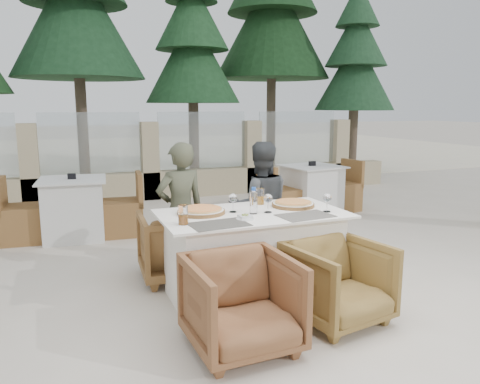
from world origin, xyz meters
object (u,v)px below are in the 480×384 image
object	(u,v)px
diner_right	(260,207)
bg_table_b	(311,190)
wine_glass_corner	(327,202)
dining_table	(252,255)
bg_table_a	(74,209)
armchair_far_right	(268,241)
wine_glass_near	(268,202)
armchair_near_left	(242,304)
armchair_far_left	(177,245)
pizza_left	(201,211)
wine_glass_centre	(233,202)
beer_glass_left	(183,215)
olive_dish	(245,217)
beer_glass_right	(260,196)
armchair_near_right	(338,282)
diner_left	(181,211)
pizza_right	(293,204)
water_bottle	(254,200)

from	to	relation	value
diner_right	bg_table_b	bearing A→B (deg)	-119.64
wine_glass_corner	dining_table	bearing A→B (deg)	161.43
diner_right	bg_table_a	distance (m)	2.62
wine_glass_corner	bg_table_a	bearing A→B (deg)	125.90
armchair_far_right	bg_table_a	bearing A→B (deg)	-30.46
wine_glass_near	armchair_near_left	xyz separation A→B (m)	(-0.54, -0.77, -0.53)
armchair_far_left	armchair_near_left	bearing A→B (deg)	96.43
dining_table	wine_glass_near	world-z (taller)	wine_glass_near
pizza_left	wine_glass_centre	size ratio (longest dim) A/B	2.22
wine_glass_centre	beer_glass_left	bearing A→B (deg)	-153.01
dining_table	wine_glass_corner	xyz separation A→B (m)	(0.61, -0.21, 0.48)
olive_dish	diner_right	size ratio (longest dim) A/B	0.08
wine_glass_corner	bg_table_b	xyz separation A→B (m)	(1.49, 2.85, -0.48)
dining_table	olive_dish	size ratio (longest dim) A/B	14.55
wine_glass_near	beer_glass_right	bearing A→B (deg)	77.52
beer_glass_left	armchair_near_right	distance (m)	1.32
beer_glass_right	bg_table_b	world-z (taller)	beer_glass_right
beer_glass_left	beer_glass_right	xyz separation A→B (m)	(0.86, 0.48, -0.00)
beer_glass_right	olive_dish	distance (m)	0.61
armchair_far_left	diner_left	bearing A→B (deg)	-176.63
beer_glass_left	beer_glass_right	distance (m)	0.98
armchair_near_right	dining_table	bearing A→B (deg)	112.49
wine_glass_near	wine_glass_corner	size ratio (longest dim) A/B	1.00
armchair_far_left	diner_right	xyz separation A→B (m)	(0.86, -0.07, 0.33)
armchair_far_left	wine_glass_near	bearing A→B (deg)	132.92
dining_table	bg_table_b	distance (m)	3.38
armchair_near_left	bg_table_b	bearing A→B (deg)	51.29
olive_dish	bg_table_b	xyz separation A→B (m)	(2.25, 2.85, -0.41)
pizza_left	pizza_right	world-z (taller)	pizza_left
beer_glass_left	diner_left	world-z (taller)	diner_left
dining_table	armchair_far_left	size ratio (longest dim) A/B	2.20
beer_glass_left	wine_glass_corner	bearing A→B (deg)	-1.13
beer_glass_right	armchair_far_right	bearing A→B (deg)	55.59
armchair_far_left	armchair_far_right	distance (m)	0.96
armchair_far_right	diner_right	world-z (taller)	diner_right
pizza_left	armchair_near_left	distance (m)	1.05
wine_glass_near	bg_table_a	world-z (taller)	wine_glass_near
dining_table	armchair_far_right	world-z (taller)	dining_table
olive_dish	armchair_far_right	distance (m)	1.16
water_bottle	armchair_far_right	size ratio (longest dim) A/B	0.36
beer_glass_left	beer_glass_right	bearing A→B (deg)	29.07
wine_glass_near	beer_glass_left	size ratio (longest dim) A/B	1.19
pizza_left	pizza_right	xyz separation A→B (m)	(0.87, -0.03, -0.00)
wine_glass_centre	armchair_far_left	bearing A→B (deg)	119.02
wine_glass_corner	olive_dish	size ratio (longest dim) A/B	1.67
diner_right	armchair_far_right	bearing A→B (deg)	-158.46
wine_glass_corner	armchair_near_right	xyz separation A→B (m)	(-0.17, -0.47, -0.54)
armchair_near_left	wine_glass_centre	bearing A→B (deg)	70.73
beer_glass_right	bg_table_b	bearing A→B (deg)	51.00
beer_glass_right	armchair_far_right	size ratio (longest dim) A/B	0.24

